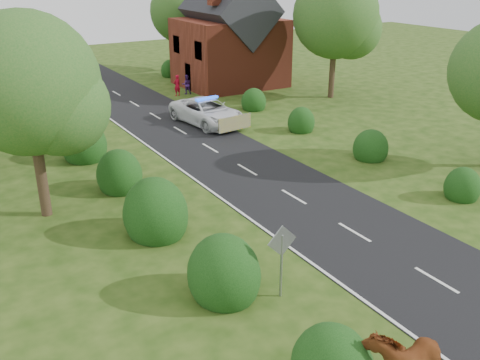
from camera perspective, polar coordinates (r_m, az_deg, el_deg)
ground at (r=19.41m, az=20.20°, el=-10.03°), size 120.00×120.00×0.00m
road at (r=29.85m, az=-2.29°, el=2.88°), size 6.00×70.00×0.02m
road_markings at (r=27.42m, az=-3.10°, el=1.10°), size 4.96×70.00×0.01m
hedgerow_left at (r=24.30m, az=-11.97°, el=-0.42°), size 2.75×50.41×3.00m
hedgerow_right at (r=30.51m, az=12.16°, el=3.90°), size 2.10×45.78×2.10m
tree_left_a at (r=22.33m, az=-20.96°, el=8.98°), size 5.74×5.60×8.38m
tree_right_b at (r=42.25m, az=10.62°, el=16.53°), size 6.56×6.40×9.40m
tree_right_c at (r=52.91m, az=-5.84°, el=17.24°), size 6.15×6.00×8.58m
road_sign at (r=16.68m, az=4.47°, el=-7.54°), size 1.06×0.08×2.53m
house at (r=46.29m, az=-1.11°, el=14.69°), size 8.00×7.40×9.17m
police_van at (r=35.20m, az=-3.51°, el=7.27°), size 3.39×6.21×1.79m
pedestrian_red at (r=43.17m, az=-6.73°, el=9.99°), size 0.68×0.53×1.65m
pedestrian_purple at (r=43.68m, az=-5.72°, el=10.10°), size 0.89×0.78×1.54m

